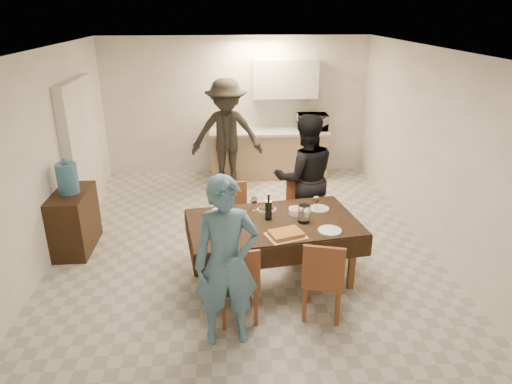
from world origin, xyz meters
TOP-DOWN VIEW (x-y plane):
  - floor at (0.00, 0.00)m, footprint 5.00×6.00m
  - ceiling at (0.00, 0.00)m, footprint 5.00×6.00m
  - wall_back at (0.00, 3.00)m, footprint 5.00×0.02m
  - wall_front at (0.00, -3.00)m, footprint 5.00×0.02m
  - wall_left at (-2.50, 0.00)m, footprint 0.02×6.00m
  - wall_right at (2.50, 0.00)m, footprint 0.02×6.00m
  - stub_partition at (-2.42, 1.20)m, footprint 0.15×1.40m
  - kitchen_base_cabinet at (0.60, 2.68)m, footprint 2.20×0.60m
  - kitchen_worktop at (0.60, 2.68)m, footprint 2.24×0.64m
  - upper_cabinet at (0.90, 2.82)m, footprint 1.20×0.34m
  - dining_table at (0.30, -0.92)m, footprint 2.10×1.42m
  - chair_near_left at (-0.15, -1.76)m, footprint 0.46×0.46m
  - chair_near_right at (0.75, -1.76)m, footprint 0.51×0.52m
  - chair_far_left at (-0.15, -0.26)m, footprint 0.44×0.44m
  - chair_far_right at (0.75, -0.26)m, footprint 0.52×0.52m
  - console at (-2.28, -0.00)m, footprint 0.44×0.88m
  - water_jug at (-2.28, -0.00)m, footprint 0.27×0.27m
  - wine_bottle at (0.25, -0.87)m, footprint 0.08×0.08m
  - water_pitcher at (0.65, -0.97)m, footprint 0.14×0.14m
  - savoury_tart at (0.40, -1.30)m, footprint 0.48×0.42m
  - salad_bowl at (0.60, -0.74)m, footprint 0.19×0.19m
  - mushroom_dish at (0.25, -0.64)m, footprint 0.21×0.21m
  - wine_glass_a at (-0.25, -1.17)m, footprint 0.09×0.09m
  - wine_glass_b at (0.85, -0.67)m, footprint 0.09×0.09m
  - wine_glass_c at (0.10, -0.62)m, footprint 0.08×0.08m
  - plate_near_left at (-0.30, -1.22)m, footprint 0.27×0.27m
  - plate_near_right at (0.90, -1.22)m, footprint 0.26×0.26m
  - plate_far_left at (-0.30, -0.62)m, footprint 0.25×0.25m
  - plate_far_right at (0.90, -0.62)m, footprint 0.24×0.24m
  - microwave at (1.42, 2.68)m, footprint 0.55×0.37m
  - person_near at (-0.25, -1.97)m, footprint 0.66×0.47m
  - person_far at (0.85, 0.13)m, footprint 0.90×0.72m
  - person_kitchen at (-0.20, 2.23)m, footprint 1.26×0.72m

SIDE VIEW (x-z plane):
  - floor at x=0.00m, z-range -0.01..0.01m
  - console at x=-2.28m, z-range 0.00..0.82m
  - kitchen_base_cabinet at x=0.60m, z-range 0.00..0.86m
  - chair_near_left at x=-0.15m, z-range 0.31..0.79m
  - chair_far_left at x=-0.15m, z-range 0.31..0.80m
  - chair_near_right at x=0.75m, z-range 0.31..0.81m
  - chair_far_right at x=0.75m, z-range 0.32..0.84m
  - dining_table at x=0.30m, z-range 0.35..1.11m
  - plate_far_right at x=0.90m, z-range 0.76..0.77m
  - plate_far_left at x=-0.30m, z-range 0.76..0.78m
  - plate_near_right at x=0.90m, z-range 0.76..0.78m
  - plate_near_left at x=-0.30m, z-range 0.76..0.78m
  - mushroom_dish at x=0.25m, z-range 0.76..0.80m
  - savoury_tart at x=0.40m, z-range 0.76..0.81m
  - salad_bowl at x=0.60m, z-range 0.76..0.83m
  - person_near at x=-0.25m, z-range 0.00..1.70m
  - wine_glass_c at x=0.10m, z-range 0.76..0.95m
  - wine_glass_a at x=-0.25m, z-range 0.76..0.95m
  - wine_glass_b at x=0.85m, z-range 0.76..0.96m
  - water_pitcher at x=0.65m, z-range 0.76..0.97m
  - kitchen_worktop at x=0.60m, z-range 0.86..0.91m
  - person_far at x=0.85m, z-range 0.00..1.78m
  - wine_bottle at x=0.25m, z-range 0.76..1.09m
  - person_kitchen at x=-0.20m, z-range 0.00..1.95m
  - water_jug at x=-2.28m, z-range 0.82..1.22m
  - stub_partition at x=-2.42m, z-range 0.00..2.10m
  - microwave at x=1.42m, z-range 0.91..1.22m
  - wall_back at x=0.00m, z-range 0.00..2.60m
  - wall_front at x=0.00m, z-range 0.00..2.60m
  - wall_left at x=-2.50m, z-range 0.00..2.60m
  - wall_right at x=2.50m, z-range 0.00..2.60m
  - upper_cabinet at x=0.90m, z-range 1.50..2.20m
  - ceiling at x=0.00m, z-range 2.59..2.61m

